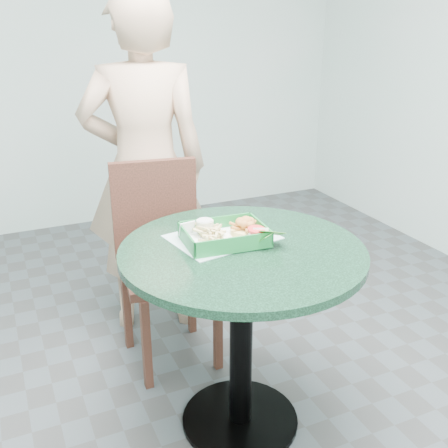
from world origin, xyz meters
name	(u,v)px	position (x,y,z in m)	size (l,w,h in m)	color
floor	(240,421)	(0.00, 0.00, 0.00)	(4.00, 5.00, 0.02)	#303335
wall_back	(89,36)	(0.00, 2.50, 1.40)	(4.00, 0.04, 2.80)	silver
cafe_table	(242,295)	(0.00, 0.00, 0.58)	(0.87, 0.87, 0.75)	black
dining_chair	(163,249)	(-0.11, 0.61, 0.53)	(0.39, 0.39, 0.93)	#502B14
diner_person	(144,150)	(-0.09, 0.89, 0.94)	(0.68, 0.45, 1.87)	tan
placemat	(222,242)	(-0.03, 0.11, 0.75)	(0.37, 0.27, 0.00)	#A7C8C6
food_basket	(224,243)	(-0.04, 0.07, 0.77)	(0.29, 0.21, 0.06)	#167231
crab_sandwich	(245,230)	(0.05, 0.08, 0.80)	(0.11, 0.11, 0.07)	#DAC067
fries_pile	(210,238)	(-0.08, 0.09, 0.79)	(0.10, 0.11, 0.04)	#D8BE7C
sauce_ramekin	(204,230)	(-0.09, 0.14, 0.80)	(0.06, 0.06, 0.04)	beige
garnish_cup	(261,239)	(0.07, 0.00, 0.79)	(0.11, 0.11, 0.04)	silver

